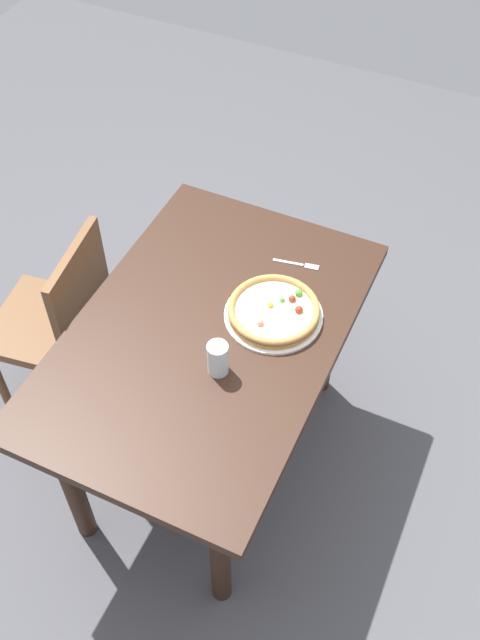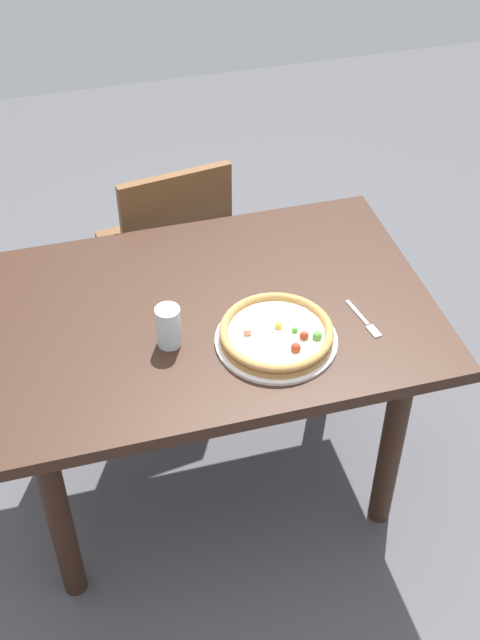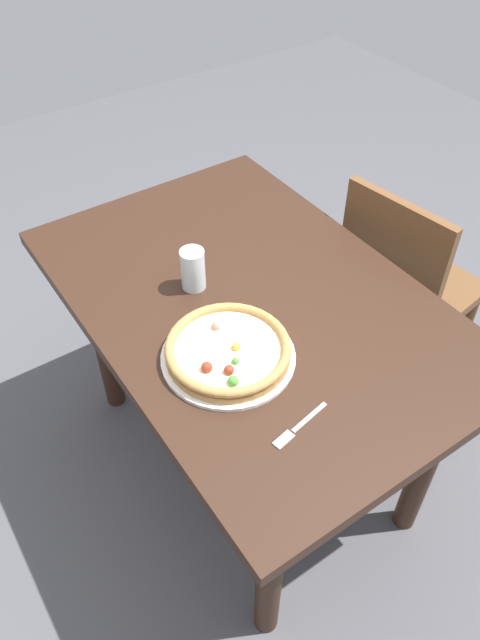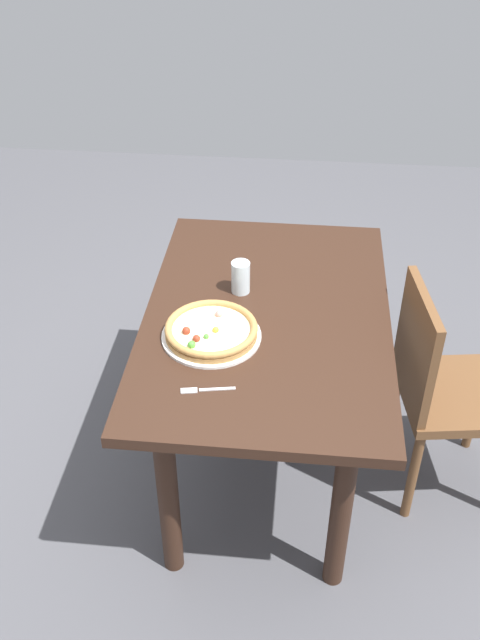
{
  "view_description": "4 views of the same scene",
  "coord_description": "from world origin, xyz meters",
  "px_view_note": "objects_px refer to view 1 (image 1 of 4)",
  "views": [
    {
      "loc": [
        1.32,
        0.73,
        2.61
      ],
      "look_at": [
        -0.08,
        0.09,
        0.79
      ],
      "focal_mm": 40.88,
      "sensor_mm": 36.0,
      "label": 1
    },
    {
      "loc": [
        0.36,
        1.7,
        2.3
      ],
      "look_at": [
        -0.08,
        0.09,
        0.79
      ],
      "focal_mm": 46.45,
      "sensor_mm": 36.0,
      "label": 2
    },
    {
      "loc": [
        -0.98,
        0.7,
        1.87
      ],
      "look_at": [
        -0.08,
        0.09,
        0.79
      ],
      "focal_mm": 33.79,
      "sensor_mm": 36.0,
      "label": 3
    },
    {
      "loc": [
        -1.97,
        -0.1,
        2.22
      ],
      "look_at": [
        -0.08,
        0.09,
        0.79
      ],
      "focal_mm": 39.76,
      "sensor_mm": 36.0,
      "label": 4
    }
  ],
  "objects_px": {
    "plate": "(273,315)",
    "drinking_glass": "(218,359)",
    "fork": "(300,265)",
    "chair_near": "(60,321)",
    "pizza": "(274,310)",
    "dining_table": "(207,353)"
  },
  "relations": [
    {
      "from": "chair_near",
      "to": "pizza",
      "type": "xyz_separation_m",
      "value": [
        -0.14,
        0.81,
        0.31
      ]
    },
    {
      "from": "plate",
      "to": "fork",
      "type": "relative_size",
      "value": 2.0
    },
    {
      "from": "fork",
      "to": "dining_table",
      "type": "bearing_deg",
      "value": -122.01
    },
    {
      "from": "fork",
      "to": "pizza",
      "type": "bearing_deg",
      "value": -98.07
    },
    {
      "from": "fork",
      "to": "drinking_glass",
      "type": "distance_m",
      "value": 0.54
    },
    {
      "from": "plate",
      "to": "drinking_glass",
      "type": "distance_m",
      "value": 0.29
    },
    {
      "from": "pizza",
      "to": "chair_near",
      "type": "bearing_deg",
      "value": -79.92
    },
    {
      "from": "dining_table",
      "to": "plate",
      "type": "bearing_deg",
      "value": 131.37
    },
    {
      "from": "drinking_glass",
      "to": "plate",
      "type": "bearing_deg",
      "value": 165.94
    },
    {
      "from": "fork",
      "to": "drinking_glass",
      "type": "height_order",
      "value": "drinking_glass"
    },
    {
      "from": "fork",
      "to": "chair_near",
      "type": "bearing_deg",
      "value": -163.55
    },
    {
      "from": "chair_near",
      "to": "pizza",
      "type": "height_order",
      "value": "chair_near"
    },
    {
      "from": "chair_near",
      "to": "plate",
      "type": "height_order",
      "value": "chair_near"
    },
    {
      "from": "plate",
      "to": "fork",
      "type": "xyz_separation_m",
      "value": [
        -0.26,
        -0.01,
        -0.0
      ]
    },
    {
      "from": "dining_table",
      "to": "plate",
      "type": "height_order",
      "value": "plate"
    },
    {
      "from": "dining_table",
      "to": "plate",
      "type": "xyz_separation_m",
      "value": [
        -0.15,
        0.17,
        0.12
      ]
    },
    {
      "from": "pizza",
      "to": "drinking_glass",
      "type": "xyz_separation_m",
      "value": [
        0.28,
        -0.07,
        0.03
      ]
    },
    {
      "from": "plate",
      "to": "drinking_glass",
      "type": "relative_size",
      "value": 2.75
    },
    {
      "from": "drinking_glass",
      "to": "dining_table",
      "type": "bearing_deg",
      "value": -139.55
    },
    {
      "from": "pizza",
      "to": "fork",
      "type": "xyz_separation_m",
      "value": [
        -0.26,
        -0.01,
        -0.03
      ]
    },
    {
      "from": "chair_near",
      "to": "fork",
      "type": "relative_size",
      "value": 5.41
    },
    {
      "from": "pizza",
      "to": "dining_table",
      "type": "bearing_deg",
      "value": -48.62
    }
  ]
}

